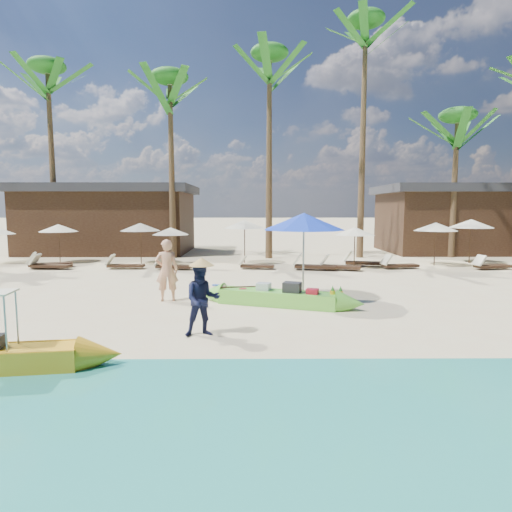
{
  "coord_description": "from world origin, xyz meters",
  "views": [
    {
      "loc": [
        1.24,
        -10.28,
        2.83
      ],
      "look_at": [
        1.33,
        2.0,
        1.46
      ],
      "focal_mm": 30.0,
      "sensor_mm": 36.0,
      "label": 1
    }
  ],
  "objects": [
    {
      "name": "ground",
      "position": [
        0.0,
        0.0,
        0.0
      ],
      "size": [
        240.0,
        240.0,
        0.0
      ],
      "primitive_type": "plane",
      "color": "beige",
      "rests_on": "ground"
    },
    {
      "name": "wet_sand_strip",
      "position": [
        0.0,
        -5.0,
        0.0
      ],
      "size": [
        240.0,
        4.5,
        0.01
      ],
      "primitive_type": "cube",
      "color": "tan",
      "rests_on": "ground"
    },
    {
      "name": "green_canoe",
      "position": [
        1.95,
        2.03,
        0.24
      ],
      "size": [
        5.39,
        2.15,
        0.71
      ],
      "rotation": [
        0.0,
        0.0,
        -0.33
      ],
      "color": "#6AD340",
      "rests_on": "ground"
    },
    {
      "name": "tourist",
      "position": [
        -1.4,
        2.68,
        0.95
      ],
      "size": [
        0.76,
        0.57,
        1.9
      ],
      "primitive_type": "imported",
      "rotation": [
        0.0,
        0.0,
        3.32
      ],
      "color": "tan",
      "rests_on": "ground"
    },
    {
      "name": "vendor_green",
      "position": [
        0.11,
        -0.96,
        0.82
      ],
      "size": [
        0.92,
        0.78,
        1.64
      ],
      "primitive_type": "imported",
      "rotation": [
        0.0,
        0.0,
        0.23
      ],
      "color": "#131736",
      "rests_on": "ground"
    },
    {
      "name": "blue_umbrella",
      "position": [
        2.79,
        2.76,
        2.44
      ],
      "size": [
        2.5,
        2.5,
        2.69
      ],
      "color": "#99999E",
      "rests_on": "ground"
    },
    {
      "name": "resort_parasol_3",
      "position": [
        -8.9,
        12.07,
        1.82
      ],
      "size": [
        1.96,
        1.96,
        2.01
      ],
      "color": "#392617",
      "rests_on": "ground"
    },
    {
      "name": "lounger_3_right",
      "position": [
        -8.61,
        10.07,
        0.23
      ],
      "size": [
        2.08,
        1.2,
        0.68
      ],
      "rotation": [
        0.0,
        0.0,
        0.31
      ],
      "color": "#392617",
      "rests_on": "ground"
    },
    {
      "name": "resort_parasol_4",
      "position": [
        -4.54,
        11.66,
        1.89
      ],
      "size": [
        2.03,
        2.03,
        2.09
      ],
      "color": "#392617",
      "rests_on": "ground"
    },
    {
      "name": "lounger_4_left",
      "position": [
        -8.33,
        9.6,
        0.21
      ],
      "size": [
        1.89,
        0.66,
        0.63
      ],
      "rotation": [
        0.0,
        0.0,
        -0.05
      ],
      "color": "#392617",
      "rests_on": "ground"
    },
    {
      "name": "lounger_4_right",
      "position": [
        -4.87,
        9.7,
        0.2
      ],
      "size": [
        1.77,
        0.57,
        0.6
      ],
      "rotation": [
        0.0,
        0.0,
        -0.01
      ],
      "color": "#392617",
      "rests_on": "ground"
    },
    {
      "name": "resort_parasol_5",
      "position": [
        -2.88,
        11.07,
        1.7
      ],
      "size": [
        1.83,
        1.83,
        1.89
      ],
      "color": "#392617",
      "rests_on": "ground"
    },
    {
      "name": "lounger_5_left",
      "position": [
        -2.56,
        9.42,
        0.2
      ],
      "size": [
        1.78,
        0.72,
        0.59
      ],
      "rotation": [
        0.0,
        0.0,
        -0.11
      ],
      "color": "#392617",
      "rests_on": "ground"
    },
    {
      "name": "resort_parasol_6",
      "position": [
        0.8,
        11.79,
        2.03
      ],
      "size": [
        2.18,
        2.18,
        2.25
      ],
      "color": "#392617",
      "rests_on": "ground"
    },
    {
      "name": "lounger_6_left",
      "position": [
        1.33,
        9.6,
        0.19
      ],
      "size": [
        1.69,
        0.75,
        0.55
      ],
      "rotation": [
        0.0,
        0.0,
        -0.15
      ],
      "color": "#392617",
      "rests_on": "ground"
    },
    {
      "name": "lounger_6_right",
      "position": [
        3.96,
        9.23,
        0.22
      ],
      "size": [
        2.04,
        0.97,
        0.67
      ],
      "rotation": [
        0.0,
        0.0,
        -0.2
      ],
      "color": "#392617",
      "rests_on": "ground"
    },
    {
      "name": "resort_parasol_7",
      "position": [
        6.1,
        10.04,
        1.75
      ],
      "size": [
        1.89,
        1.89,
        1.94
      ],
      "color": "#392617",
      "rests_on": "ground"
    },
    {
      "name": "lounger_7_left",
      "position": [
        5.18,
        9.22,
        0.21
      ],
      "size": [
        1.93,
        1.15,
        0.63
      ],
      "rotation": [
        0.0,
        0.0,
        -0.34
      ],
      "color": "#392617",
      "rests_on": "ground"
    },
    {
      "name": "lounger_7_right",
      "position": [
        6.58,
        10.56,
        0.22
      ],
      "size": [
        2.01,
        0.99,
        0.66
      ],
      "rotation": [
        0.0,
        0.0,
        -0.21
      ],
      "color": "#392617",
      "rests_on": "ground"
    },
    {
      "name": "resort_parasol_8",
      "position": [
        10.28,
        10.78,
        1.93
      ],
      "size": [
        2.08,
        2.08,
        2.14
      ],
      "color": "#392617",
      "rests_on": "ground"
    },
    {
      "name": "lounger_8_left",
      "position": [
        8.07,
        9.62,
        0.2
      ],
      "size": [
        1.84,
        0.87,
        0.6
      ],
      "rotation": [
        0.0,
        0.0,
        0.19
      ],
      "color": "#392617",
      "rests_on": "ground"
    },
    {
      "name": "resort_parasol_9",
      "position": [
        12.48,
        11.68,
        2.06
      ],
      "size": [
        2.21,
        2.21,
        2.28
      ],
      "color": "#392617",
      "rests_on": "ground"
    },
    {
      "name": "lounger_9_left",
      "position": [
        12.3,
        9.36,
        0.2
      ],
      "size": [
        1.86,
        0.89,
        0.61
      ],
      "rotation": [
        0.0,
        0.0,
        0.2
      ],
      "color": "#392617",
      "rests_on": "ground"
    },
    {
      "name": "palm_2",
      "position": [
        -10.45,
        15.08,
        9.18
      ],
      "size": [
        2.08,
        2.08,
        11.33
      ],
      "color": "brown",
      "rests_on": "ground"
    },
    {
      "name": "palm_3",
      "position": [
        -3.36,
        14.27,
        8.58
      ],
      "size": [
        2.08,
        2.08,
        10.52
      ],
      "color": "brown",
      "rests_on": "ground"
    },
    {
      "name": "palm_4",
      "position": [
        2.15,
        14.01,
        9.45
      ],
      "size": [
        2.08,
        2.08,
        11.7
      ],
      "color": "brown",
      "rests_on": "ground"
    },
    {
      "name": "palm_5",
      "position": [
        7.45,
        14.38,
        10.82
      ],
      "size": [
        2.08,
        2.08,
        13.6
      ],
      "color": "brown",
      "rests_on": "ground"
    },
    {
      "name": "palm_6",
      "position": [
        12.84,
        14.52,
        7.05
      ],
      "size": [
        2.08,
        2.08,
        8.51
      ],
      "color": "brown",
      "rests_on": "ground"
    },
    {
      "name": "pavilion_west",
      "position": [
        -8.0,
        17.5,
        2.19
      ],
      "size": [
        10.8,
        6.6,
        4.3
      ],
      "color": "#392617",
      "rests_on": "ground"
    },
    {
      "name": "pavilion_east",
      "position": [
        14.0,
        17.5,
        2.2
      ],
      "size": [
        8.8,
        6.6,
        4.3
      ],
      "color": "#392617",
      "rests_on": "ground"
    }
  ]
}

